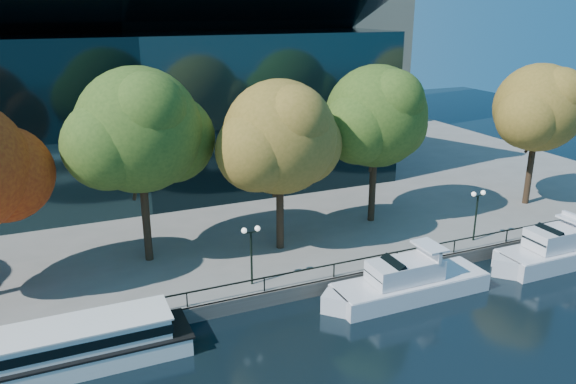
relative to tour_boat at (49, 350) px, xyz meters
name	(u,v)px	position (x,y,z in m)	size (l,w,h in m)	color
ground	(284,330)	(12.81, -1.33, -1.24)	(160.00, 160.00, 0.00)	black
promenade	(162,168)	(12.81, 35.04, -0.74)	(90.00, 67.08, 1.00)	slate
railing	(264,278)	(12.81, 1.92, 0.70)	(88.20, 0.08, 0.99)	black
convention_building	(126,108)	(8.81, 30.46, 7.27)	(50.00, 24.57, 21.43)	black
tour_boat	(49,350)	(0.00, 0.00, 0.00)	(15.32, 3.42, 2.91)	white
cruiser_near	(405,283)	(21.67, -0.75, -0.17)	(11.88, 3.06, 3.44)	silver
cruiser_far	(555,250)	(34.77, -0.96, -0.08)	(11.17, 3.10, 3.65)	silver
tree_2	(142,133)	(7.08, 9.57, 9.05)	(10.57, 8.67, 13.70)	black
tree_3	(282,139)	(16.52, 7.79, 8.10)	(10.21, 8.37, 12.60)	black
tree_4	(378,118)	(25.79, 9.97, 8.51)	(10.26, 8.41, 13.03)	black
tree_5	(540,110)	(41.19, 8.10, 8.44)	(9.62, 7.89, 12.70)	black
lamp_1	(251,242)	(12.42, 3.17, 2.74)	(1.26, 0.36, 4.03)	black
lamp_2	(477,204)	(30.70, 3.17, 2.74)	(1.26, 0.36, 4.03)	black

